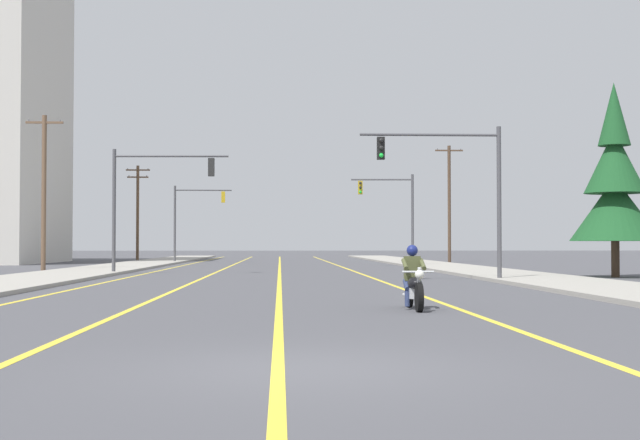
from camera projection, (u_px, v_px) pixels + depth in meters
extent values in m
plane|color=#47474C|center=(302.00, 369.00, 10.27)|extent=(400.00, 400.00, 0.00)
cube|color=yellow|center=(280.00, 268.00, 55.19)|extent=(0.16, 100.00, 0.01)
cube|color=yellow|center=(227.00, 268.00, 55.03)|extent=(0.16, 100.00, 0.01)
cube|color=yellow|center=(344.00, 268.00, 55.38)|extent=(0.16, 100.00, 0.01)
cube|color=yellow|center=(173.00, 268.00, 54.88)|extent=(0.16, 100.00, 0.01)
cube|color=#9E998E|center=(460.00, 268.00, 50.68)|extent=(4.40, 110.00, 0.14)
cube|color=#9E998E|center=(106.00, 269.00, 49.74)|extent=(4.40, 110.00, 0.14)
cylinder|color=black|center=(419.00, 297.00, 18.84)|extent=(0.13, 0.64, 0.64)
cylinder|color=black|center=(409.00, 293.00, 20.39)|extent=(0.13, 0.64, 0.64)
cylinder|color=silver|center=(418.00, 283.00, 18.95)|extent=(0.07, 0.33, 0.68)
sphere|color=white|center=(419.00, 274.00, 18.81)|extent=(0.20, 0.20, 0.20)
cylinder|color=silver|center=(418.00, 272.00, 19.01)|extent=(0.70, 0.05, 0.04)
ellipsoid|color=black|center=(415.00, 283.00, 19.51)|extent=(0.33, 0.56, 0.28)
cube|color=silver|center=(414.00, 293.00, 19.62)|extent=(0.24, 0.44, 0.24)
cube|color=black|center=(412.00, 285.00, 19.95)|extent=(0.29, 0.52, 0.12)
cube|color=black|center=(409.00, 281.00, 20.35)|extent=(0.20, 0.36, 0.08)
cylinder|color=silver|center=(405.00, 295.00, 20.01)|extent=(0.09, 0.55, 0.08)
cube|color=#4C512D|center=(412.00, 268.00, 19.92)|extent=(0.36, 0.24, 0.56)
sphere|color=navy|center=(412.00, 250.00, 19.91)|extent=(0.26, 0.26, 0.26)
cylinder|color=navy|center=(419.00, 285.00, 19.77)|extent=(0.14, 0.44, 0.30)
cylinder|color=navy|center=(421.00, 299.00, 19.58)|extent=(0.11, 0.16, 0.35)
cylinder|color=#4C512D|center=(423.00, 264.00, 19.67)|extent=(0.11, 0.52, 0.27)
cylinder|color=navy|center=(407.00, 285.00, 19.76)|extent=(0.14, 0.44, 0.30)
cylinder|color=navy|center=(407.00, 299.00, 19.57)|extent=(0.11, 0.16, 0.35)
cylinder|color=#4C512D|center=(405.00, 264.00, 19.65)|extent=(0.11, 0.52, 0.27)
cylinder|color=#47474C|center=(499.00, 204.00, 34.79)|extent=(0.18, 0.18, 6.20)
cylinder|color=#47474C|center=(430.00, 135.00, 34.74)|extent=(5.59, 0.11, 0.11)
cube|color=black|center=(381.00, 148.00, 34.63)|extent=(0.30, 0.24, 0.90)
sphere|color=black|center=(381.00, 140.00, 34.49)|extent=(0.18, 0.18, 0.18)
sphere|color=black|center=(381.00, 148.00, 34.48)|extent=(0.18, 0.18, 0.18)
sphere|color=green|center=(381.00, 155.00, 34.47)|extent=(0.18, 0.18, 0.18)
cylinder|color=#47474C|center=(114.00, 212.00, 43.03)|extent=(0.18, 0.18, 6.20)
cylinder|color=#47474C|center=(171.00, 156.00, 43.12)|extent=(5.66, 0.34, 0.11)
cube|color=black|center=(211.00, 167.00, 43.12)|extent=(0.31, 0.25, 0.90)
sphere|color=black|center=(212.00, 162.00, 43.28)|extent=(0.18, 0.18, 0.18)
sphere|color=black|center=(212.00, 168.00, 43.27)|extent=(0.18, 0.18, 0.18)
sphere|color=green|center=(212.00, 174.00, 43.26)|extent=(0.18, 0.18, 0.18)
cylinder|color=#47474C|center=(413.00, 220.00, 58.58)|extent=(0.18, 0.18, 6.20)
cylinder|color=#47474C|center=(382.00, 180.00, 58.65)|extent=(4.14, 0.30, 0.11)
cube|color=#B79319|center=(360.00, 188.00, 58.64)|extent=(0.31, 0.25, 0.90)
sphere|color=black|center=(360.00, 183.00, 58.49)|extent=(0.18, 0.18, 0.18)
sphere|color=black|center=(360.00, 188.00, 58.48)|extent=(0.18, 0.18, 0.18)
sphere|color=green|center=(360.00, 192.00, 58.47)|extent=(0.18, 0.18, 0.18)
cylinder|color=#47474C|center=(175.00, 224.00, 69.83)|extent=(0.18, 0.18, 6.20)
cylinder|color=#47474C|center=(203.00, 190.00, 70.08)|extent=(4.54, 0.25, 0.11)
cube|color=#B79319|center=(223.00, 197.00, 70.19)|extent=(0.31, 0.25, 0.90)
sphere|color=black|center=(223.00, 193.00, 70.35)|extent=(0.18, 0.18, 0.18)
sphere|color=black|center=(223.00, 197.00, 70.35)|extent=(0.18, 0.18, 0.18)
sphere|color=green|center=(223.00, 201.00, 70.34)|extent=(0.18, 0.18, 0.18)
cylinder|color=brown|center=(44.00, 193.00, 47.88)|extent=(0.26, 0.26, 8.60)
cube|color=brown|center=(44.00, 123.00, 47.99)|extent=(2.04, 0.12, 0.12)
cylinder|color=slate|center=(29.00, 121.00, 47.95)|extent=(0.08, 0.08, 0.12)
cylinder|color=slate|center=(60.00, 121.00, 48.03)|extent=(0.08, 0.08, 0.12)
cylinder|color=#4C3828|center=(449.00, 204.00, 71.62)|extent=(0.26, 0.26, 9.63)
cube|color=#4C3828|center=(449.00, 151.00, 71.74)|extent=(2.30, 0.12, 0.12)
cylinder|color=slate|center=(437.00, 149.00, 71.70)|extent=(0.08, 0.08, 0.12)
cylinder|color=slate|center=(461.00, 149.00, 71.79)|extent=(0.08, 0.08, 0.12)
cylinder|color=brown|center=(138.00, 213.00, 79.02)|extent=(0.26, 0.26, 8.65)
cube|color=brown|center=(138.00, 170.00, 79.13)|extent=(2.17, 0.12, 0.12)
cylinder|color=slate|center=(128.00, 169.00, 79.09)|extent=(0.08, 0.08, 0.12)
cylinder|color=slate|center=(148.00, 169.00, 79.17)|extent=(0.08, 0.08, 0.12)
cube|color=brown|center=(138.00, 177.00, 79.11)|extent=(1.91, 0.12, 0.12)
cylinder|color=slate|center=(129.00, 176.00, 79.08)|extent=(0.08, 0.08, 0.12)
cylinder|color=slate|center=(147.00, 176.00, 79.15)|extent=(0.08, 0.08, 0.12)
cylinder|color=#423023|center=(615.00, 259.00, 38.86)|extent=(0.36, 0.36, 1.63)
cone|color=#194C23|center=(615.00, 209.00, 38.92)|extent=(3.98, 3.98, 2.85)
cone|color=#194C23|center=(614.00, 161.00, 38.98)|extent=(2.71, 2.71, 2.85)
cone|color=#194C23|center=(614.00, 114.00, 39.04)|extent=(1.43, 1.43, 2.85)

